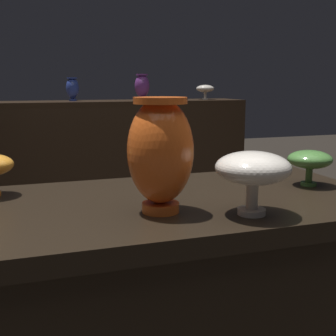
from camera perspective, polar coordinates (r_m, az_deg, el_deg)
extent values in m
cube|color=black|center=(1.43, 0.80, -20.65)|extent=(1.10, 0.59, 0.75)
cube|color=black|center=(1.27, 0.85, -5.01)|extent=(1.20, 0.64, 0.05)
cube|color=black|center=(3.43, -11.55, -0.28)|extent=(2.60, 0.40, 0.95)
cube|color=black|center=(3.38, -11.87, 7.99)|extent=(2.60, 0.40, 0.04)
cylinder|color=#E55B1E|center=(1.13, -0.95, -5.02)|extent=(0.09, 0.09, 0.02)
ellipsoid|color=#E55B1E|center=(1.10, -0.97, 2.13)|extent=(0.16, 0.16, 0.26)
cylinder|color=#E55B1E|center=(1.09, -0.99, 8.60)|extent=(0.13, 0.13, 0.02)
cylinder|color=silver|center=(1.13, 10.58, -5.47)|extent=(0.07, 0.07, 0.01)
cylinder|color=silver|center=(1.12, 10.65, -3.56)|extent=(0.03, 0.03, 0.06)
ellipsoid|color=silver|center=(1.10, 10.78, 0.02)|extent=(0.18, 0.18, 0.08)
cylinder|color=#477A38|center=(1.49, 17.45, -1.92)|extent=(0.05, 0.05, 0.01)
cylinder|color=#477A38|center=(1.48, 17.51, -0.87)|extent=(0.02, 0.02, 0.04)
ellipsoid|color=#477A38|center=(1.47, 17.62, 1.06)|extent=(0.14, 0.14, 0.06)
cylinder|color=#7A388E|center=(3.49, -3.31, 8.76)|extent=(0.07, 0.07, 0.02)
ellipsoid|color=#7A388E|center=(3.49, -3.32, 10.38)|extent=(0.11, 0.11, 0.18)
cylinder|color=#7A388E|center=(3.49, -3.34, 11.77)|extent=(0.09, 0.09, 0.01)
cylinder|color=silver|center=(3.65, 4.73, 8.77)|extent=(0.05, 0.05, 0.01)
cylinder|color=silver|center=(3.65, 4.74, 9.22)|extent=(0.02, 0.02, 0.05)
ellipsoid|color=silver|center=(3.65, 4.75, 10.05)|extent=(0.14, 0.14, 0.06)
cylinder|color=#2D429E|center=(3.44, -12.01, 8.49)|extent=(0.06, 0.06, 0.01)
ellipsoid|color=#2D429E|center=(3.43, -12.07, 9.90)|extent=(0.09, 0.09, 0.16)
cylinder|color=#2D429E|center=(3.43, -12.12, 11.13)|extent=(0.08, 0.08, 0.01)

